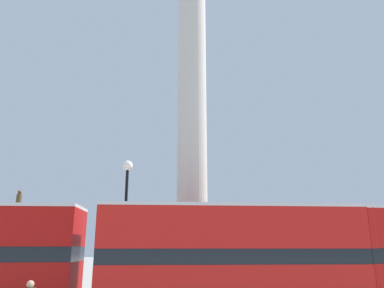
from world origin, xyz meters
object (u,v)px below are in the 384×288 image
Objects in this scene: equestrian_statue at (11,260)px; monument_column at (192,140)px; bus_a at (234,256)px; street_lamp at (125,216)px.

monument_column is at bearing -53.45° from equestrian_statue.
bus_a is 1.57× the size of equestrian_statue.
monument_column is 6.87m from street_lamp.
equestrian_statue reaches higher than bus_a.
equestrian_statue is 12.03m from street_lamp.
bus_a is 5.57m from street_lamp.
street_lamp reaches higher than bus_a.
monument_column reaches higher than equestrian_statue.
street_lamp is (8.05, -8.67, 2.18)m from equestrian_statue.
bus_a is 1.52× the size of street_lamp.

